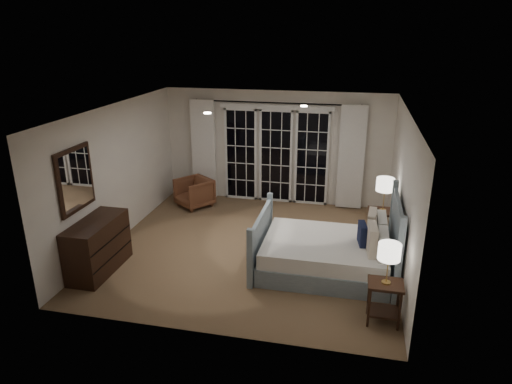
% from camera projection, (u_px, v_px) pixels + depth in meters
% --- Properties ---
extents(floor, '(5.00, 5.00, 0.00)m').
position_uv_depth(floor, '(251.00, 248.00, 8.24)').
color(floor, brown).
rests_on(floor, ground).
extents(ceiling, '(5.00, 5.00, 0.00)m').
position_uv_depth(ceiling, '(250.00, 110.00, 7.39)').
color(ceiling, white).
rests_on(ceiling, wall_back).
extents(wall_left, '(0.02, 5.00, 2.50)m').
position_uv_depth(wall_left, '(117.00, 173.00, 8.32)').
color(wall_left, silver).
rests_on(wall_left, floor).
extents(wall_right, '(0.02, 5.00, 2.50)m').
position_uv_depth(wall_right, '(402.00, 193.00, 7.30)').
color(wall_right, silver).
rests_on(wall_right, floor).
extents(wall_back, '(5.00, 0.02, 2.50)m').
position_uv_depth(wall_back, '(276.00, 148.00, 10.11)').
color(wall_back, silver).
rests_on(wall_back, floor).
extents(wall_front, '(5.00, 0.02, 2.50)m').
position_uv_depth(wall_front, '(204.00, 247.00, 5.52)').
color(wall_front, silver).
rests_on(wall_front, floor).
extents(french_doors, '(2.50, 0.04, 2.20)m').
position_uv_depth(french_doors, '(276.00, 155.00, 10.13)').
color(french_doors, black).
rests_on(french_doors, wall_back).
extents(curtain_rod, '(3.50, 0.03, 0.03)m').
position_uv_depth(curtain_rod, '(276.00, 103.00, 9.68)').
color(curtain_rod, black).
rests_on(curtain_rod, wall_back).
extents(curtain_left, '(0.55, 0.10, 2.25)m').
position_uv_depth(curtain_left, '(204.00, 149.00, 10.37)').
color(curtain_left, silver).
rests_on(curtain_left, curtain_rod).
extents(curtain_right, '(0.55, 0.10, 2.25)m').
position_uv_depth(curtain_right, '(351.00, 158.00, 9.70)').
color(curtain_right, silver).
rests_on(curtain_right, curtain_rod).
extents(downlight_a, '(0.12, 0.12, 0.01)m').
position_uv_depth(downlight_a, '(304.00, 106.00, 7.78)').
color(downlight_a, white).
rests_on(downlight_a, ceiling).
extents(downlight_b, '(0.12, 0.12, 0.01)m').
position_uv_depth(downlight_b, '(207.00, 113.00, 7.15)').
color(downlight_b, white).
rests_on(downlight_b, ceiling).
extents(bed, '(2.18, 1.56, 1.27)m').
position_uv_depth(bed, '(329.00, 253.00, 7.37)').
color(bed, '#8597A1').
rests_on(bed, floor).
extents(nightstand_left, '(0.46, 0.37, 0.60)m').
position_uv_depth(nightstand_left, '(384.00, 297.00, 6.04)').
color(nightstand_left, black).
rests_on(nightstand_left, floor).
extents(nightstand_right, '(0.52, 0.41, 0.67)m').
position_uv_depth(nightstand_right, '(381.00, 222.00, 8.24)').
color(nightstand_right, black).
rests_on(nightstand_right, floor).
extents(lamp_left, '(0.29, 0.29, 0.57)m').
position_uv_depth(lamp_left, '(389.00, 252.00, 5.82)').
color(lamp_left, tan).
rests_on(lamp_left, nightstand_left).
extents(lamp_right, '(0.31, 0.31, 0.61)m').
position_uv_depth(lamp_right, '(385.00, 185.00, 7.99)').
color(lamp_right, tan).
rests_on(lamp_right, nightstand_right).
extents(armchair, '(0.96, 0.97, 0.64)m').
position_uv_depth(armchair, '(194.00, 193.00, 10.08)').
color(armchair, brown).
rests_on(armchair, floor).
extents(dresser, '(0.52, 1.23, 0.87)m').
position_uv_depth(dresser, '(98.00, 246.00, 7.34)').
color(dresser, black).
rests_on(dresser, floor).
extents(mirror, '(0.05, 0.85, 1.00)m').
position_uv_depth(mirror, '(75.00, 180.00, 7.01)').
color(mirror, black).
rests_on(mirror, wall_left).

